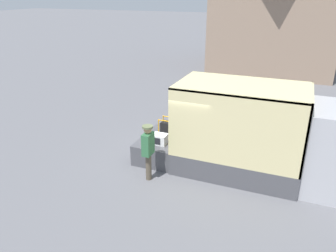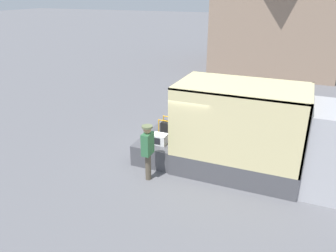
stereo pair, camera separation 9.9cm
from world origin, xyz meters
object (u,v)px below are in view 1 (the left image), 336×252
(box_truck, at_px, (300,151))
(portable_generator, at_px, (168,127))
(worker_person, at_px, (148,147))
(microwave, at_px, (160,139))

(box_truck, bearing_deg, portable_generator, 173.08)
(box_truck, xyz_separation_m, worker_person, (-4.24, -1.61, 0.07))
(box_truck, relative_size, portable_generator, 10.99)
(microwave, bearing_deg, portable_generator, 96.58)
(box_truck, relative_size, worker_person, 3.42)
(portable_generator, relative_size, worker_person, 0.31)
(portable_generator, bearing_deg, box_truck, -6.92)
(portable_generator, height_order, worker_person, worker_person)
(microwave, distance_m, portable_generator, 1.04)
(worker_person, bearing_deg, portable_generator, 96.24)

